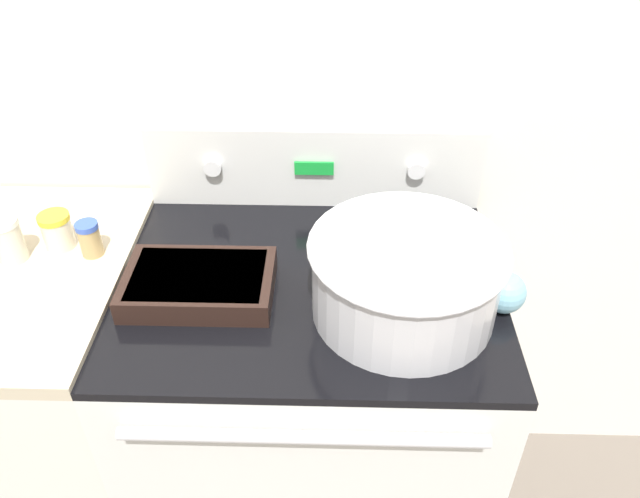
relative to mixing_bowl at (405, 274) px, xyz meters
name	(u,v)px	position (x,y,z in m)	size (l,w,h in m)	color
kitchen_wall	(315,66)	(-0.18, 0.45, 0.22)	(8.00, 0.05, 2.50)	silver
stove_range	(312,421)	(-0.18, 0.09, -0.56)	(0.78, 0.66, 0.94)	silver
control_panel	(315,165)	(-0.18, 0.39, 0.01)	(0.78, 0.07, 0.19)	silver
side_counter	(42,413)	(-0.86, 0.09, -0.55)	(0.59, 0.63, 0.95)	silver
mixing_bowl	(405,274)	(0.00, 0.00, 0.00)	(0.36, 0.36, 0.16)	silver
casserole_dish	(199,283)	(-0.40, 0.04, -0.06)	(0.29, 0.19, 0.05)	black
ladle	(503,290)	(0.19, 0.02, -0.05)	(0.08, 0.30, 0.08)	#7AB2C6
spice_jar_blue_cap	(90,239)	(-0.64, 0.15, -0.04)	(0.05, 0.05, 0.08)	tan
spice_jar_yellow_cap	(57,230)	(-0.72, 0.17, -0.04)	(0.07, 0.07, 0.08)	beige
spice_jar_white_cap	(8,240)	(-0.80, 0.12, -0.03)	(0.06, 0.06, 0.10)	beige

